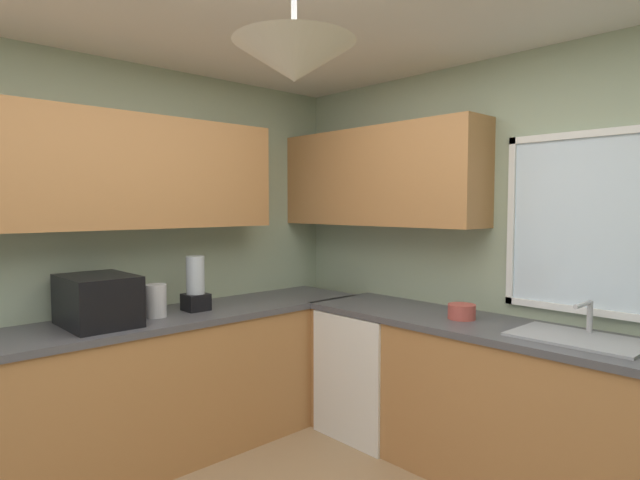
{
  "coord_description": "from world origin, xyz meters",
  "views": [
    {
      "loc": [
        1.44,
        -1.22,
        1.59
      ],
      "look_at": [
        -0.59,
        0.67,
        1.41
      ],
      "focal_mm": 29.32,
      "sensor_mm": 36.0,
      "label": 1
    }
  ],
  "objects_px": {
    "kettle": "(156,301)",
    "bowl": "(462,312)",
    "dishwasher": "(374,371)",
    "microwave": "(98,300)",
    "blender_appliance": "(196,286)",
    "sink_assembly": "(578,338)"
  },
  "relations": [
    {
      "from": "microwave",
      "to": "kettle",
      "type": "relative_size",
      "value": 2.35
    },
    {
      "from": "dishwasher",
      "to": "microwave",
      "type": "bearing_deg",
      "value": -111.81
    },
    {
      "from": "blender_appliance",
      "to": "bowl",
      "type": "bearing_deg",
      "value": 38.14
    },
    {
      "from": "dishwasher",
      "to": "kettle",
      "type": "height_order",
      "value": "kettle"
    },
    {
      "from": "microwave",
      "to": "blender_appliance",
      "type": "xyz_separation_m",
      "value": [
        0.0,
        0.63,
        0.02
      ]
    },
    {
      "from": "kettle",
      "to": "bowl",
      "type": "distance_m",
      "value": 1.88
    },
    {
      "from": "kettle",
      "to": "blender_appliance",
      "type": "bearing_deg",
      "value": 94.0
    },
    {
      "from": "blender_appliance",
      "to": "microwave",
      "type": "bearing_deg",
      "value": -90.0
    },
    {
      "from": "microwave",
      "to": "sink_assembly",
      "type": "relative_size",
      "value": 0.76
    },
    {
      "from": "microwave",
      "to": "blender_appliance",
      "type": "bearing_deg",
      "value": 90.0
    },
    {
      "from": "kettle",
      "to": "bowl",
      "type": "height_order",
      "value": "kettle"
    },
    {
      "from": "dishwasher",
      "to": "microwave",
      "type": "relative_size",
      "value": 1.79
    },
    {
      "from": "kettle",
      "to": "microwave",
      "type": "bearing_deg",
      "value": -93.32
    },
    {
      "from": "dishwasher",
      "to": "blender_appliance",
      "type": "xyz_separation_m",
      "value": [
        -0.66,
        -1.02,
        0.64
      ]
    },
    {
      "from": "bowl",
      "to": "dishwasher",
      "type": "bearing_deg",
      "value": -177.46
    },
    {
      "from": "kettle",
      "to": "dishwasher",
      "type": "bearing_deg",
      "value": 63.88
    },
    {
      "from": "kettle",
      "to": "bowl",
      "type": "bearing_deg",
      "value": 45.4
    },
    {
      "from": "sink_assembly",
      "to": "microwave",
      "type": "bearing_deg",
      "value": -140.06
    },
    {
      "from": "bowl",
      "to": "microwave",
      "type": "bearing_deg",
      "value": -128.51
    },
    {
      "from": "dishwasher",
      "to": "microwave",
      "type": "xyz_separation_m",
      "value": [
        -0.66,
        -1.65,
        0.62
      ]
    },
    {
      "from": "microwave",
      "to": "sink_assembly",
      "type": "height_order",
      "value": "microwave"
    },
    {
      "from": "dishwasher",
      "to": "microwave",
      "type": "height_order",
      "value": "microwave"
    }
  ]
}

